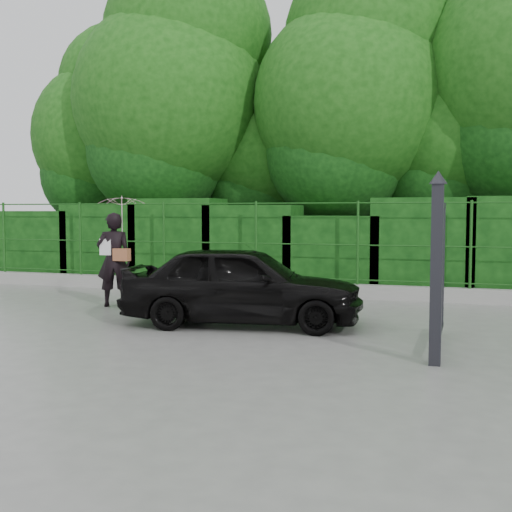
% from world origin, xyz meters
% --- Properties ---
extents(ground, '(80.00, 80.00, 0.00)m').
position_xyz_m(ground, '(0.00, 0.00, 0.00)').
color(ground, gray).
extents(kerb, '(14.00, 0.25, 0.30)m').
position_xyz_m(kerb, '(0.00, 4.50, 0.15)').
color(kerb, '#9E9E99').
rests_on(kerb, ground).
extents(fence, '(14.13, 0.06, 1.80)m').
position_xyz_m(fence, '(0.22, 4.50, 1.20)').
color(fence, '#194D15').
rests_on(fence, kerb).
extents(hedge, '(14.20, 1.20, 2.19)m').
position_xyz_m(hedge, '(0.10, 5.50, 1.03)').
color(hedge, black).
rests_on(hedge, ground).
extents(trees, '(17.10, 6.15, 8.08)m').
position_xyz_m(trees, '(1.14, 7.74, 4.62)').
color(trees, black).
rests_on(trees, ground).
extents(gate, '(0.22, 2.33, 2.36)m').
position_xyz_m(gate, '(4.60, -0.72, 1.19)').
color(gate, '#232329').
rests_on(gate, ground).
extents(woman, '(1.01, 0.94, 2.19)m').
position_xyz_m(woman, '(-1.57, 1.86, 1.40)').
color(woman, black).
rests_on(woman, ground).
extents(car, '(4.12, 2.14, 1.34)m').
position_xyz_m(car, '(1.45, 0.66, 0.67)').
color(car, black).
rests_on(car, ground).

